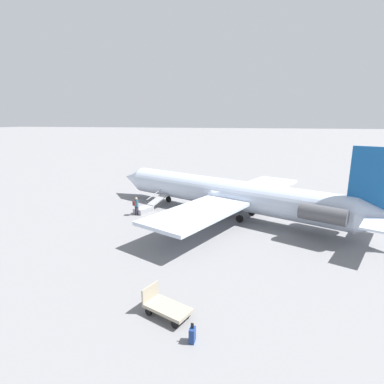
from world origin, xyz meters
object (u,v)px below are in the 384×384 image
luggage_cart (165,306)px  passenger (136,205)px  airplane_main (234,194)px  boarding_stairs (147,208)px  suitcase (192,335)px

luggage_cart → passenger: bearing=-40.2°
airplane_main → passenger: bearing=35.1°
boarding_stairs → luggage_cart: (-6.94, 14.99, 0.08)m
airplane_main → passenger: airplane_main is taller
passenger → luggage_cart: 15.57m
passenger → luggage_cart: (-7.43, 13.67, -0.54)m
luggage_cart → suitcase: size_ratio=2.78×
passenger → luggage_cart: passenger is taller
boarding_stairs → luggage_cart: size_ratio=1.67×
luggage_cart → suitcase: bearing=160.6°
luggage_cart → airplane_main: bearing=-74.6°
luggage_cart → suitcase: (-1.61, 1.39, -0.13)m
boarding_stairs → suitcase: 18.47m
airplane_main → luggage_cart: size_ratio=11.17×
boarding_stairs → suitcase: size_ratio=4.64×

